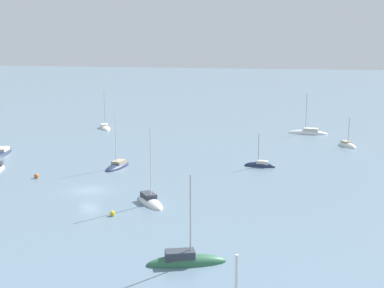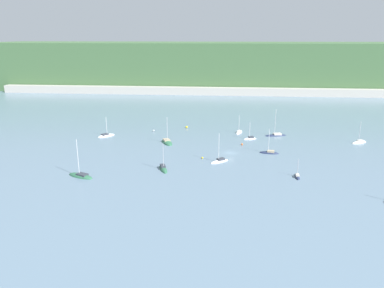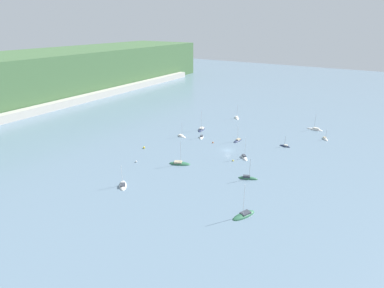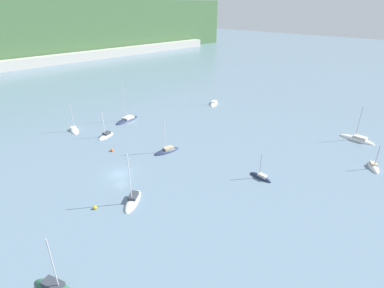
% 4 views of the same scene
% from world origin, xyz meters
% --- Properties ---
extents(ground_plane, '(600.00, 600.00, 0.00)m').
position_xyz_m(ground_plane, '(0.00, 0.00, 0.00)').
color(ground_plane, slate).
extents(sailboat_0, '(8.93, 4.87, 10.91)m').
position_xyz_m(sailboat_0, '(17.74, 23.92, 0.11)').
color(sailboat_0, '#232D4C').
rests_on(sailboat_0, ground_plane).
extents(sailboat_1, '(4.24, 7.25, 8.78)m').
position_xyz_m(sailboat_1, '(-19.53, -17.53, 0.12)').
color(sailboat_1, '#2D6647').
rests_on(sailboat_1, ground_plane).
extents(sailboat_4, '(6.34, 5.55, 9.81)m').
position_xyz_m(sailboat_4, '(-3.38, -9.28, 0.12)').
color(sailboat_4, silver).
rests_on(sailboat_4, ground_plane).
extents(sailboat_5, '(1.56, 4.89, 5.81)m').
position_xyz_m(sailboat_5, '(18.13, -20.22, 0.08)').
color(sailboat_5, '#232D4C').
rests_on(sailboat_5, ground_plane).
extents(sailboat_6, '(6.90, 5.26, 8.73)m').
position_xyz_m(sailboat_6, '(46.63, 16.53, 0.08)').
color(sailboat_6, white).
rests_on(sailboat_6, ground_plane).
extents(sailboat_9, '(6.58, 2.94, 8.90)m').
position_xyz_m(sailboat_9, '(12.83, 0.91, 0.11)').
color(sailboat_9, '#232D4C').
rests_on(sailboat_9, ground_plane).
extents(sailboat_10, '(5.21, 4.02, 6.05)m').
position_xyz_m(sailboat_10, '(37.51, -34.14, 0.07)').
color(sailboat_10, white).
rests_on(sailboat_10, ground_plane).
extents(sailboat_12, '(2.61, 8.30, 9.19)m').
position_xyz_m(sailboat_12, '(49.55, -27.00, 0.11)').
color(sailboat_12, white).
rests_on(sailboat_12, ground_plane).
extents(mooring_buoy_1, '(0.64, 0.64, 0.64)m').
position_xyz_m(mooring_buoy_1, '(4.24, 9.77, 0.32)').
color(mooring_buoy_1, orange).
rests_on(mooring_buoy_1, ground_plane).
extents(mooring_buoy_3, '(0.57, 0.57, 0.57)m').
position_xyz_m(mooring_buoy_3, '(-8.84, -6.62, 0.29)').
color(mooring_buoy_3, yellow).
rests_on(mooring_buoy_3, ground_plane).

